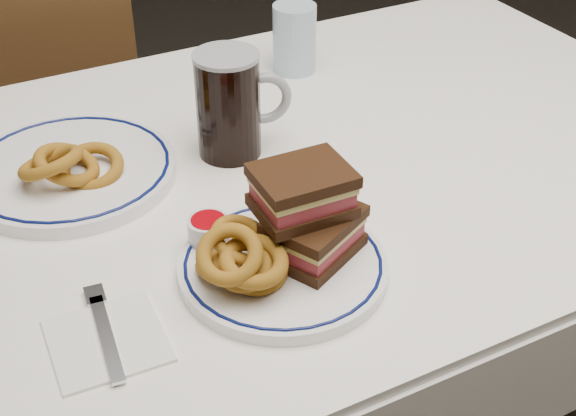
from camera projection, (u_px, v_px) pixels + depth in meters
name	position (u px, v px, depth m)	size (l,w,h in m)	color
dining_table	(316.00, 211.00, 1.23)	(1.27, 0.87, 0.75)	white
chair_far	(53.00, 129.00, 1.83)	(0.43, 0.43, 0.83)	#4A2B17
main_plate	(283.00, 266.00, 0.94)	(0.25, 0.25, 0.02)	white
reuben_sandwich	(308.00, 213.00, 0.92)	(0.13, 0.12, 0.11)	black
onion_rings_main	(242.00, 259.00, 0.89)	(0.12, 0.12, 0.10)	brown
ketchup_ramekin	(209.00, 228.00, 0.96)	(0.05, 0.05, 0.03)	silver
beer_mug	(230.00, 104.00, 1.13)	(0.14, 0.09, 0.15)	black
water_glass	(294.00, 38.00, 1.36)	(0.07, 0.07, 0.12)	#ADC9DF
far_plate	(70.00, 170.00, 1.11)	(0.29, 0.29, 0.02)	white
onion_rings_far	(70.00, 165.00, 1.07)	(0.15, 0.10, 0.08)	brown
napkin_fork	(107.00, 338.00, 0.86)	(0.12, 0.16, 0.01)	white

